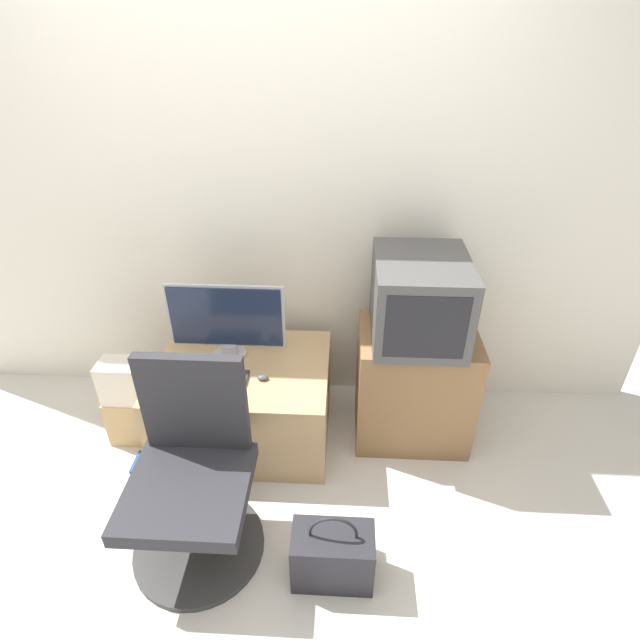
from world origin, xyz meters
TOP-DOWN VIEW (x-y plane):
  - ground_plane at (0.00, 0.00)m, footprint 12.00×12.00m
  - wall_back at (0.00, 1.32)m, footprint 4.40×0.05m
  - desk at (-0.10, 0.85)m, footprint 0.92×0.71m
  - side_stand at (0.83, 0.93)m, footprint 0.61×0.47m
  - main_monitor at (-0.18, 0.94)m, footprint 0.61×0.18m
  - keyboard at (-0.20, 0.74)m, footprint 0.30×0.12m
  - mouse at (0.03, 0.74)m, footprint 0.06×0.04m
  - crt_tv at (0.80, 0.92)m, footprint 0.45×0.54m
  - office_chair at (-0.19, 0.17)m, footprint 0.58×0.58m
  - cardboard_box_lower at (-0.74, 0.78)m, footprint 0.25×0.17m
  - cardboard_box_upper at (-0.74, 0.78)m, footprint 0.23×0.16m
  - handbag at (0.41, 0.02)m, footprint 0.34×0.19m
  - book at (-0.58, 0.58)m, footprint 0.18×0.15m

SIDE VIEW (x-z plane):
  - ground_plane at x=0.00m, z-range 0.00..0.00m
  - book at x=-0.58m, z-range 0.00..0.02m
  - handbag at x=0.41m, z-range -0.05..0.33m
  - cardboard_box_lower at x=-0.74m, z-range 0.00..0.29m
  - desk at x=-0.10m, z-range 0.00..0.48m
  - side_stand at x=0.83m, z-range 0.00..0.67m
  - office_chair at x=-0.19m, z-range -0.09..0.83m
  - cardboard_box_upper at x=-0.74m, z-range 0.29..0.52m
  - keyboard at x=-0.20m, z-range 0.48..0.49m
  - mouse at x=0.03m, z-range 0.48..0.51m
  - main_monitor at x=-0.18m, z-range 0.49..0.92m
  - crt_tv at x=0.80m, z-range 0.67..1.09m
  - wall_back at x=0.00m, z-range 0.00..2.60m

